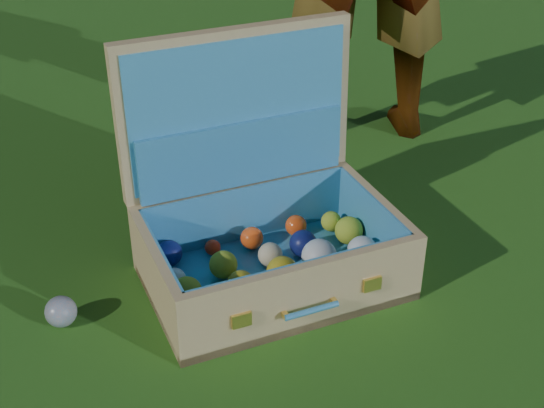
{
  "coord_description": "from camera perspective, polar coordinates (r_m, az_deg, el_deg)",
  "views": [
    {
      "loc": [
        -0.04,
        -1.15,
        1.0
      ],
      "look_at": [
        -0.01,
        0.23,
        0.16
      ],
      "focal_mm": 50.0,
      "sensor_mm": 36.0,
      "label": 1
    }
  ],
  "objects": [
    {
      "name": "stray_ball",
      "position": [
        1.58,
        -15.61,
        -7.81
      ],
      "size": [
        0.06,
        0.06,
        0.06
      ],
      "primitive_type": "sphere",
      "color": "teal",
      "rests_on": "ground"
    },
    {
      "name": "suitcase",
      "position": [
        1.62,
        -0.78,
        -0.67
      ],
      "size": [
        0.64,
        0.56,
        0.51
      ],
      "rotation": [
        0.0,
        0.0,
        0.39
      ],
      "color": "tan",
      "rests_on": "ground"
    },
    {
      "name": "ground",
      "position": [
        1.53,
        0.63,
        -9.66
      ],
      "size": [
        60.0,
        60.0,
        0.0
      ],
      "primitive_type": "plane",
      "color": "#215114",
      "rests_on": "ground"
    }
  ]
}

